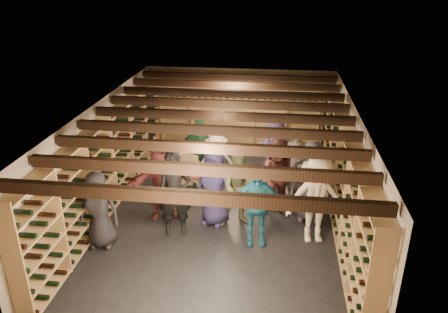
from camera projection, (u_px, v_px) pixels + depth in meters
name	position (u px, v px, depth m)	size (l,w,h in m)	color
ground	(222.00, 211.00, 9.92)	(8.00, 8.00, 0.00)	black
walls	(222.00, 163.00, 9.44)	(5.52, 8.02, 2.40)	tan
ceiling	(222.00, 110.00, 8.96)	(5.50, 8.00, 0.01)	beige
ceiling_joists	(222.00, 116.00, 9.02)	(5.40, 7.12, 0.18)	black
wine_rack_left	(108.00, 162.00, 9.79)	(0.32, 7.50, 2.15)	tan
wine_rack_right	(343.00, 174.00, 9.19)	(0.32, 7.50, 2.15)	tan
wine_rack_back	(239.00, 114.00, 12.98)	(4.70, 0.30, 2.15)	tan
crate_stack_left	(191.00, 168.00, 11.04)	(0.53, 0.38, 0.85)	tan
crate_stack_right	(209.00, 165.00, 11.60)	(0.56, 0.43, 0.51)	tan
crate_loose	(256.00, 183.00, 11.03)	(0.50, 0.33, 0.17)	tan
person_0	(99.00, 210.00, 8.40)	(0.77, 0.50, 1.59)	black
person_1	(175.00, 194.00, 8.73)	(0.67, 0.44, 1.84)	black
person_2	(240.00, 188.00, 9.06)	(0.85, 0.66, 1.75)	#525936
person_3	(317.00, 199.00, 8.50)	(1.20, 0.69, 1.86)	#C2B593
person_4	(256.00, 206.00, 8.46)	(0.98, 0.41, 1.67)	#1B5E76
person_5	(163.00, 182.00, 9.38)	(1.57, 0.50, 1.69)	brown
person_6	(214.00, 188.00, 9.13)	(0.83, 0.54, 1.70)	#28234D
person_7	(296.00, 162.00, 10.38)	(0.61, 0.40, 1.66)	gray
person_8	(279.00, 179.00, 9.38)	(0.88, 0.68, 1.80)	#49221E
person_9	(216.00, 163.00, 10.53)	(0.98, 0.56, 1.51)	#A9A89A
person_10	(200.00, 152.00, 10.83)	(1.03, 0.43, 1.76)	#20462B
person_11	(275.00, 155.00, 10.61)	(1.67, 0.53, 1.80)	slate
person_12	(311.00, 181.00, 9.29)	(0.88, 0.57, 1.80)	#353339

